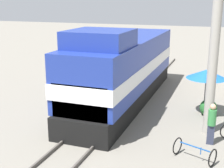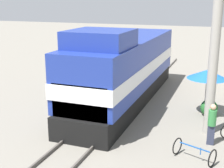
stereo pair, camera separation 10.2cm
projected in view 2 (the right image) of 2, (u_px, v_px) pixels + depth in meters
The scene contains 9 objects.
ground_plane at pixel (111, 115), 16.75m from camera, with size 120.00×120.00×0.00m, color slate.
rail_near at pixel (98, 112), 16.97m from camera, with size 0.08×34.25×0.15m, color #4C4742.
rail_far at pixel (123, 115), 16.49m from camera, with size 0.08×34.25×0.15m, color #4C4742.
locomotive at pixel (124, 69), 18.27m from camera, with size 3.05×13.20×4.64m.
utility_pole at pixel (216, 33), 13.27m from camera, with size 1.80×0.42×9.13m.
vendor_umbrella at pixel (207, 74), 16.23m from camera, with size 2.08×2.08×2.47m.
shrub_cluster at pixel (209, 108), 16.50m from camera, with size 0.90×0.90×0.90m, color #236028.
person_bystander at pixel (212, 123), 13.11m from camera, with size 0.34×0.34×1.81m.
bicycle_spare at pixel (194, 152), 11.95m from camera, with size 1.67×1.21×0.70m.
Camera 2 is at (5.61, -14.69, 6.00)m, focal length 50.00 mm.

